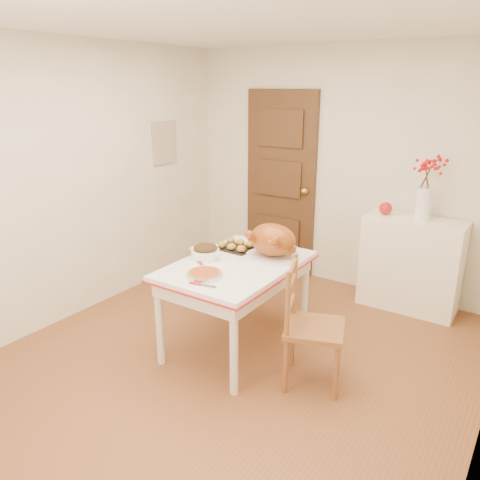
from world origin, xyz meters
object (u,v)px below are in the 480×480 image
Objects in this scene: sideboard at (411,264)px; turkey_platter at (273,242)px; kitchen_table at (237,306)px; chair_oak at (315,325)px; pumpkin_pie at (205,273)px.

sideboard is 1.59m from turkey_platter.
chair_oak is at bearing -7.99° from kitchen_table.
sideboard is 1.84m from kitchen_table.
chair_oak reaches higher than kitchen_table.
chair_oak is 3.57× the size of pumpkin_pie.
chair_oak is (0.75, -0.11, 0.09)m from kitchen_table.
turkey_platter is (0.18, 0.25, 0.52)m from kitchen_table.
kitchen_table is 0.54m from pumpkin_pie.
chair_oak is (-0.23, -1.66, 0.01)m from sideboard.
turkey_platter reaches higher than kitchen_table.
chair_oak is 0.88m from pumpkin_pie.
sideboard is at bearing 57.76° from kitchen_table.
sideboard is 0.72× the size of kitchen_table.
chair_oak is at bearing 18.27° from pumpkin_pie.
pumpkin_pie is at bearing -118.43° from turkey_platter.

